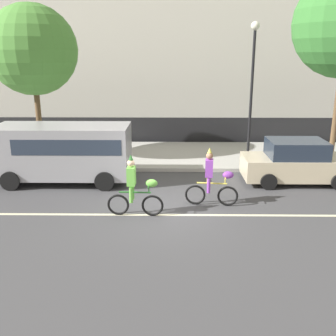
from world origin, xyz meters
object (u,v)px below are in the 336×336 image
Objects in this scene: parade_cyclist_lime at (135,189)px; parked_car_beige at (297,163)px; parade_cyclist_purple at (212,181)px; parked_van_grey at (65,149)px; street_lamp_post at (253,72)px.

parked_car_beige is (5.83, 3.27, -0.06)m from parade_cyclist_lime.
parked_van_grey is (-5.35, 2.37, 0.44)m from parade_cyclist_purple.
parade_cyclist_purple is (2.39, 0.87, 0.00)m from parade_cyclist_lime.
parked_van_grey is 1.22× the size of parked_car_beige.
parked_van_grey is at bearing -159.32° from street_lamp_post.
street_lamp_post is (2.10, 5.18, 3.15)m from parade_cyclist_purple.
parked_car_beige is at bearing 34.91° from parade_cyclist_purple.
parked_car_beige is 0.70× the size of street_lamp_post.
street_lamp_post is at bearing 67.91° from parade_cyclist_purple.
parked_car_beige is (8.79, 0.03, -0.50)m from parked_van_grey.
parade_cyclist_lime is 0.47× the size of parked_car_beige.
parade_cyclist_lime is 6.69m from parked_car_beige.
street_lamp_post is at bearing 53.39° from parade_cyclist_lime.
parked_van_grey reaches higher than parked_car_beige.
parade_cyclist_lime is at bearing -150.70° from parked_car_beige.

